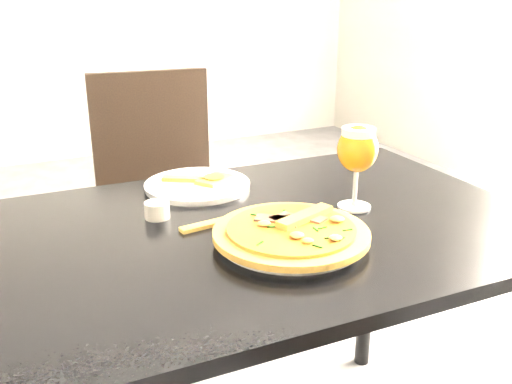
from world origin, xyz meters
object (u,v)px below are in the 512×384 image
dining_table (264,261)px  pizza (291,231)px  chair_far (162,198)px  beer_glass (358,150)px

dining_table → pizza: bearing=-86.8°
chair_far → beer_glass: bearing=-70.0°
chair_far → beer_glass: size_ratio=4.94×
chair_far → dining_table: bearing=-85.5°
dining_table → pizza: size_ratio=3.92×
dining_table → beer_glass: beer_glass is taller
pizza → beer_glass: 0.27m
chair_far → pizza: (-0.01, -0.94, 0.25)m
dining_table → pizza: (0.00, -0.11, 0.12)m
pizza → beer_glass: (0.23, 0.10, 0.11)m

